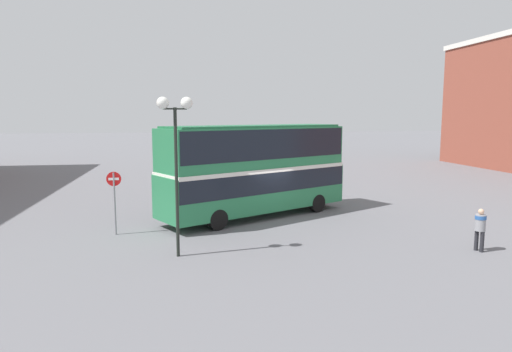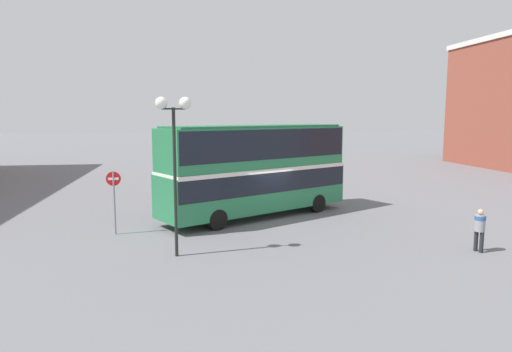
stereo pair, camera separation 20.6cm
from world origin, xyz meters
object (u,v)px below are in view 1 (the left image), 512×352
double_decker_bus (256,165)px  pedestrian_foreground (480,225)px  parked_car_kerb_far (288,164)px  no_entry_sign (114,193)px  parked_car_kerb_near (236,173)px  street_lamp_twin_globe (175,129)px

double_decker_bus → pedestrian_foreground: double_decker_bus is taller
double_decker_bus → parked_car_kerb_far: double_decker_bus is taller
double_decker_bus → no_entry_sign: bearing=172.4°
pedestrian_foreground → parked_car_kerb_near: (-7.02, 19.61, -0.28)m
double_decker_bus → pedestrian_foreground: bearing=-73.2°
pedestrian_foreground → street_lamp_twin_globe: 12.07m
double_decker_bus → no_entry_sign: size_ratio=3.70×
parked_car_kerb_near → parked_car_kerb_far: 7.08m
pedestrian_foreground → parked_car_kerb_far: size_ratio=0.36×
parked_car_kerb_far → no_entry_sign: 23.15m
street_lamp_twin_globe → no_entry_sign: bearing=127.1°
double_decker_bus → parked_car_kerb_near: double_decker_bus is taller
parked_car_kerb_near → street_lamp_twin_globe: bearing=69.9°
pedestrian_foreground → no_entry_sign: no_entry_sign is taller
pedestrian_foreground → parked_car_kerb_near: size_ratio=0.37×
double_decker_bus → parked_car_kerb_near: bearing=59.2°
parked_car_kerb_far → street_lamp_twin_globe: 25.37m
double_decker_bus → pedestrian_foreground: size_ratio=6.19×
pedestrian_foreground → parked_car_kerb_far: 24.44m
double_decker_bus → street_lamp_twin_globe: (-3.94, -6.15, 2.04)m
double_decker_bus → pedestrian_foreground: (7.48, -7.39, -1.66)m
double_decker_bus → no_entry_sign: 7.18m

